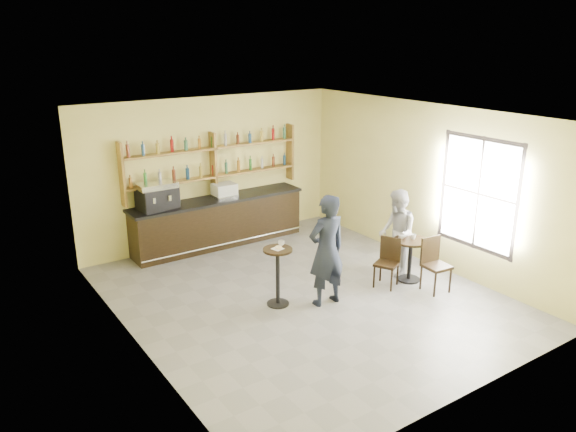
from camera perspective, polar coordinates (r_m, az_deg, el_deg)
floor at (r=10.08m, az=1.63°, el=-8.15°), size 7.00×7.00×0.00m
ceiling at (r=9.13m, az=1.81°, el=10.18°), size 7.00×7.00×0.00m
wall_back at (r=12.39m, az=-7.82°, el=4.59°), size 7.00×0.00×7.00m
wall_front at (r=7.13m, az=18.48°, el=-6.48°), size 7.00×0.00×7.00m
wall_left at (r=8.19m, az=-15.61°, el=-3.00°), size 0.00×7.00×7.00m
wall_right at (r=11.43m, az=14.02°, el=3.08°), size 0.00×7.00×7.00m
window_pane at (r=10.67m, az=18.79°, el=2.15°), size 0.00×2.00×2.00m
window_frame at (r=10.67m, az=18.77°, el=2.15°), size 0.04×1.70×2.10m
shelf_unit at (r=12.23m, az=-7.59°, el=5.43°), size 4.00×0.26×1.40m
liquor_bottles at (r=12.19m, az=-7.62°, el=6.21°), size 3.68×0.10×1.00m
bar_counter at (r=12.36m, az=-7.07°, el=-0.57°), size 3.93×0.77×1.06m
espresso_machine at (r=11.61m, az=-13.14°, el=2.02°), size 0.82×0.59×0.55m
pastry_case at (r=12.23m, az=-6.49°, el=2.60°), size 0.52×0.42×0.30m
pedestal_table at (r=9.58m, az=-1.04°, el=-6.21°), size 0.58×0.58×1.03m
napkin at (r=9.38m, az=-1.06°, el=-3.34°), size 0.21×0.21×0.00m
donut at (r=9.36m, az=-0.98°, el=-3.21°), size 0.14×0.14×0.04m
cup_pedestal at (r=9.51m, az=-0.69°, el=-2.75°), size 0.14×0.14×0.09m
man_main at (r=9.47m, az=3.94°, el=-3.51°), size 0.72×0.48×1.95m
cafe_table at (r=10.79m, az=12.27°, el=-4.39°), size 0.65×0.65×0.82m
cup_cafe at (r=10.66m, az=12.62°, el=-2.06°), size 0.10×0.10×0.09m
chair_west at (r=10.43m, az=9.98°, el=-4.76°), size 0.52×0.52×0.91m
chair_south at (r=10.42m, az=14.87°, el=-4.89°), size 0.46×0.46×0.99m
patron_second at (r=10.89m, az=10.99°, el=-1.68°), size 0.96×1.02×1.67m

